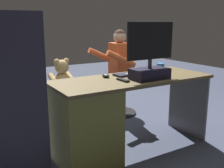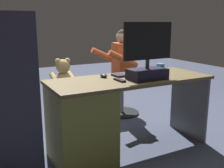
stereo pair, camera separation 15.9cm
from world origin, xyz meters
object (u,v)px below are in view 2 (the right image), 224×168
(tv_remote, at_px, (120,80))
(person, at_px, (117,67))
(computer_mouse, at_px, (104,76))
(keyboard, at_px, (133,74))
(office_chair_teddy, at_px, (65,107))
(teddy_bear, at_px, (63,76))
(cup, at_px, (160,68))
(desk, at_px, (92,118))
(monitor, at_px, (147,62))
(visitor_chair, at_px, (122,95))

(tv_remote, distance_m, person, 1.16)
(computer_mouse, bearing_deg, tv_remote, 103.76)
(keyboard, distance_m, computer_mouse, 0.32)
(office_chair_teddy, bearing_deg, teddy_bear, -90.00)
(person, bearing_deg, keyboard, 71.07)
(cup, bearing_deg, teddy_bear, -42.54)
(cup, distance_m, teddy_bear, 1.13)
(teddy_bear, distance_m, person, 0.78)
(tv_remote, relative_size, person, 0.13)
(desk, xyz_separation_m, monitor, (-0.51, 0.13, 0.50))
(desk, distance_m, monitor, 0.72)
(office_chair_teddy, xyz_separation_m, teddy_bear, (0.00, -0.01, 0.37))
(teddy_bear, bearing_deg, computer_mouse, 104.03)
(desk, bearing_deg, visitor_chair, -132.48)
(cup, bearing_deg, person, -86.66)
(visitor_chair, relative_size, person, 0.40)
(person, bearing_deg, cup, 93.34)
(desk, relative_size, teddy_bear, 4.13)
(cup, relative_size, visitor_chair, 0.20)
(computer_mouse, relative_size, cup, 1.03)
(keyboard, height_order, computer_mouse, computer_mouse)
(keyboard, bearing_deg, teddy_bear, -56.07)
(teddy_bear, bearing_deg, visitor_chair, -173.39)
(office_chair_teddy, xyz_separation_m, person, (-0.78, -0.10, 0.41))
(computer_mouse, height_order, person, person)
(cup, distance_m, tv_remote, 0.62)
(tv_remote, relative_size, teddy_bear, 0.40)
(tv_remote, distance_m, visitor_chair, 1.30)
(desk, xyz_separation_m, person, (-0.79, -0.95, 0.28))
(monitor, distance_m, tv_remote, 0.31)
(office_chair_teddy, xyz_separation_m, visitor_chair, (-0.86, -0.11, 0.01))
(computer_mouse, bearing_deg, keyboard, 176.21)
(computer_mouse, bearing_deg, desk, 36.98)
(monitor, height_order, teddy_bear, monitor)
(tv_remote, bearing_deg, cup, -165.18)
(cup, distance_m, office_chair_teddy, 1.22)
(monitor, height_order, person, monitor)
(teddy_bear, bearing_deg, desk, 89.07)
(monitor, xyz_separation_m, computer_mouse, (0.31, -0.27, -0.15))
(teddy_bear, xyz_separation_m, visitor_chair, (-0.86, -0.10, -0.36))
(monitor, xyz_separation_m, tv_remote, (0.26, -0.05, -0.16))
(office_chair_teddy, bearing_deg, person, -172.49)
(tv_remote, xyz_separation_m, office_chair_teddy, (0.23, -0.92, -0.48))
(monitor, relative_size, visitor_chair, 1.11)
(visitor_chair, bearing_deg, computer_mouse, 49.90)
(desk, bearing_deg, teddy_bear, -90.93)
(keyboard, distance_m, office_chair_teddy, 1.00)
(computer_mouse, xyz_separation_m, visitor_chair, (-0.68, -0.81, -0.48))
(desk, xyz_separation_m, cup, (-0.84, -0.10, 0.38))
(desk, relative_size, visitor_chair, 3.36)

